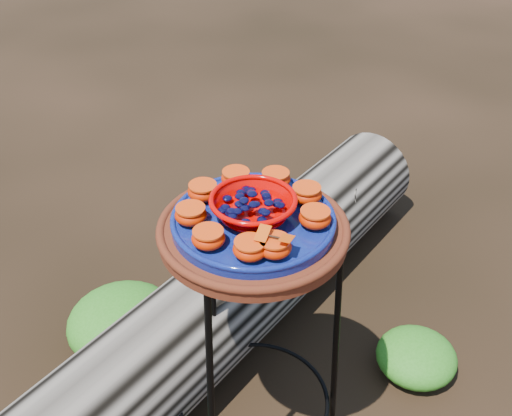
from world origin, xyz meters
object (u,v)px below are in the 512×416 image
plant_stand (254,348)px  red_bowl (253,208)px  cobalt_plate (253,222)px  driftwood_log (245,284)px  terracotta_saucer (253,232)px

plant_stand → red_bowl: red_bowl is taller
cobalt_plate → driftwood_log: 0.73m
terracotta_saucer → driftwood_log: bearing=61.4°
terracotta_saucer → driftwood_log: size_ratio=0.23×
plant_stand → cobalt_plate: size_ratio=1.98×
cobalt_plate → driftwood_log: bearing=61.4°
red_bowl → terracotta_saucer: bearing=0.0°
plant_stand → red_bowl: size_ratio=3.96×
terracotta_saucer → cobalt_plate: cobalt_plate is taller
cobalt_plate → red_bowl: 0.04m
driftwood_log → terracotta_saucer: bearing=-118.6°
plant_stand → cobalt_plate: bearing=0.0°
plant_stand → driftwood_log: plant_stand is taller
plant_stand → terracotta_saucer: 0.37m
terracotta_saucer → cobalt_plate: (0.00, 0.00, 0.03)m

